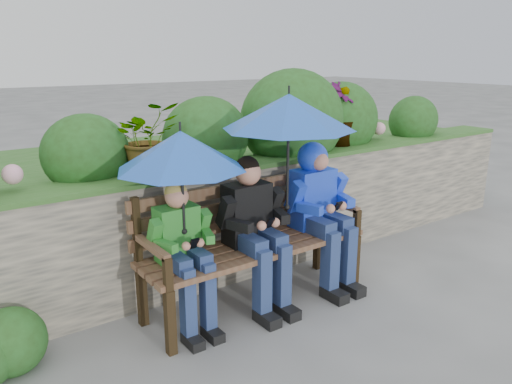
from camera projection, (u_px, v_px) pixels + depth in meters
ground at (263, 312)px, 3.90m from camera, size 60.00×60.00×0.00m
garden_backdrop at (161, 193)px, 4.94m from camera, size 8.00×2.85×1.85m
park_bench at (250, 236)px, 3.94m from camera, size 1.86×0.54×0.98m
boy_left at (184, 248)px, 3.51m from camera, size 0.45×0.52×1.09m
boy_middle at (255, 225)px, 3.82m from camera, size 0.53×0.61×1.20m
boy_right at (320, 203)px, 4.20m from camera, size 0.55×0.67×1.24m
umbrella_left at (181, 151)px, 3.34m from camera, size 0.90×0.90×0.79m
umbrella_right at (289, 112)px, 3.77m from camera, size 1.03×1.03×0.97m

